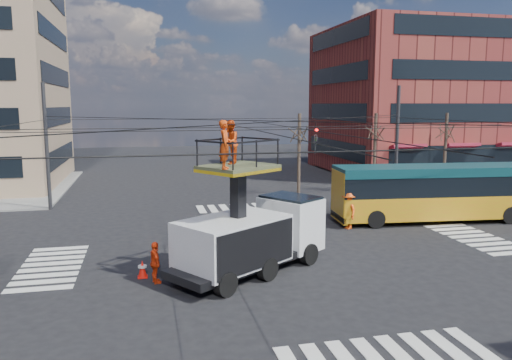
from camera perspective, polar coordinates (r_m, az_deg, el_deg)
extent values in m
plane|color=black|center=(23.06, 3.20, -8.10)|extent=(120.00, 120.00, 0.00)
cube|color=slate|center=(50.62, 19.73, 0.64)|extent=(18.00, 18.00, 0.12)
cube|color=black|center=(45.94, -21.38, 2.65)|extent=(0.12, 13.60, 1.50)
cube|color=black|center=(45.75, -21.61, 6.80)|extent=(0.12, 13.60, 1.50)
cube|color=black|center=(45.80, -21.85, 10.97)|extent=(0.12, 13.60, 1.50)
cube|color=black|center=(46.09, -22.09, 15.10)|extent=(0.12, 13.60, 1.50)
cube|color=maroon|center=(53.26, 19.28, 8.53)|extent=(20.00, 16.00, 14.00)
cube|color=black|center=(46.85, 24.18, 2.73)|extent=(17.00, 0.12, 1.58)
cube|color=black|center=(48.90, 9.01, 3.60)|extent=(0.12, 13.60, 1.58)
cube|color=black|center=(46.67, 24.45, 7.01)|extent=(17.00, 0.12, 1.57)
cube|color=black|center=(48.73, 9.11, 7.70)|extent=(0.12, 13.60, 1.57)
cube|color=black|center=(46.75, 24.72, 11.30)|extent=(17.00, 0.12, 1.57)
cube|color=black|center=(48.81, 9.21, 11.81)|extent=(0.12, 13.60, 1.57)
cube|color=black|center=(47.09, 24.99, 15.54)|extent=(17.00, 0.12, 1.57)
cube|color=black|center=(49.13, 9.31, 15.89)|extent=(0.12, 13.60, 1.57)
cylinder|color=#2D2D30|center=(37.94, 15.81, 4.31)|extent=(0.24, 0.24, 8.00)
cylinder|color=#2D2D30|center=(33.84, -22.81, 3.49)|extent=(0.24, 0.24, 8.00)
cylinder|color=black|center=(33.80, -2.38, 7.03)|extent=(24.00, 0.03, 0.03)
cylinder|color=black|center=(11.12, 20.79, 3.30)|extent=(24.00, 0.03, 0.03)
cylinder|color=black|center=(22.10, 3.33, 6.72)|extent=(24.02, 24.02, 0.03)
cylinder|color=black|center=(22.10, 3.33, 6.72)|extent=(24.02, 24.02, 0.03)
cylinder|color=black|center=(20.97, 4.24, 5.79)|extent=(24.00, 0.03, 0.03)
cylinder|color=black|center=(23.27, 2.50, 6.08)|extent=(24.00, 0.03, 0.03)
cylinder|color=black|center=(21.82, 0.27, 5.66)|extent=(0.03, 24.00, 0.03)
cylinder|color=black|center=(22.48, 6.27, 5.69)|extent=(0.03, 24.00, 0.03)
imported|color=black|center=(25.76, 6.82, 5.16)|extent=(0.16, 0.20, 1.00)
imported|color=black|center=(26.66, -2.81, 5.86)|extent=(0.26, 1.24, 0.50)
cylinder|color=#382B21|center=(36.64, 4.94, 2.90)|extent=(0.24, 0.24, 6.00)
cylinder|color=#382B21|center=(38.89, 13.40, 3.02)|extent=(0.24, 0.24, 6.00)
cylinder|color=#382B21|center=(41.88, 20.80, 3.08)|extent=(0.24, 0.24, 6.00)
cube|color=black|center=(20.08, -0.79, -9.00)|extent=(7.02, 5.76, 0.30)
cube|color=silver|center=(21.69, 3.97, -4.94)|extent=(2.84, 3.00, 2.20)
cube|color=black|center=(21.52, 3.99, -2.87)|extent=(2.62, 2.80, 0.80)
cube|color=silver|center=(19.20, -2.66, -7.03)|extent=(4.88, 4.43, 1.80)
cylinder|color=black|center=(21.15, 6.04, -8.41)|extent=(0.94, 0.80, 0.90)
cylinder|color=black|center=(22.54, 1.32, -7.29)|extent=(0.94, 0.80, 0.90)
cylinder|color=black|center=(19.23, 1.32, -10.12)|extent=(0.94, 0.80, 0.90)
cylinder|color=black|center=(20.75, -3.50, -8.72)|extent=(0.94, 0.80, 0.90)
cylinder|color=black|center=(17.73, -3.50, -11.78)|extent=(0.94, 0.80, 0.90)
cylinder|color=black|center=(19.37, -8.28, -10.07)|extent=(0.94, 0.80, 0.90)
cube|color=black|center=(19.08, -2.05, -2.80)|extent=(0.63, 0.63, 2.90)
cube|color=#3B4328|center=(18.85, -2.07, 1.53)|extent=(3.33, 3.20, 0.12)
cube|color=yellow|center=(18.86, -2.07, 1.17)|extent=(3.33, 3.20, 0.12)
imported|color=#D63F0D|center=(17.60, -3.57, 4.04)|extent=(0.56, 0.71, 1.73)
imported|color=#D63F0D|center=(19.14, -3.00, 4.33)|extent=(0.85, 0.97, 1.67)
cube|color=gold|center=(30.46, 20.21, -2.67)|extent=(12.23, 3.75, 1.30)
cube|color=black|center=(30.26, 20.33, -0.44)|extent=(12.22, 3.70, 1.10)
cube|color=#0E383F|center=(30.16, 20.41, 1.07)|extent=(12.23, 3.75, 0.50)
cube|color=gold|center=(28.12, 9.51, -1.81)|extent=(0.49, 2.48, 2.80)
cube|color=black|center=(28.33, 9.36, -4.10)|extent=(0.40, 2.60, 0.30)
cube|color=gold|center=(27.95, 9.77, 0.72)|extent=(0.25, 1.60, 0.35)
cylinder|color=black|center=(27.79, 13.54, -4.37)|extent=(1.02, 0.40, 1.00)
cylinder|color=black|center=(29.95, 11.94, -3.38)|extent=(1.02, 0.40, 1.00)
cylinder|color=black|center=(31.41, 27.03, -3.59)|extent=(1.02, 0.40, 1.00)
cylinder|color=black|center=(33.33, 24.76, -2.78)|extent=(1.02, 0.40, 1.00)
cone|color=#F6150A|center=(20.07, -12.85, -9.86)|extent=(0.36, 0.36, 0.68)
imported|color=red|center=(19.20, -11.44, -9.25)|extent=(0.60, 1.00, 1.59)
imported|color=#F54C0F|center=(27.26, 10.49, -3.41)|extent=(0.84, 1.36, 2.03)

